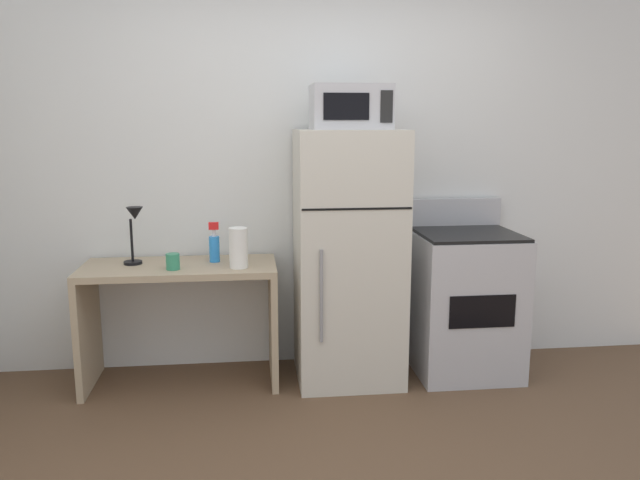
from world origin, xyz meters
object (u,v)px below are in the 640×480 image
at_px(coffee_mug, 173,262).
at_px(refrigerator, 348,257).
at_px(desk_lamp, 134,226).
at_px(microwave, 350,107).
at_px(desk, 181,301).
at_px(oven_range, 465,302).
at_px(spray_bottle, 214,246).
at_px(paper_towel_roll, 238,248).

distance_m(coffee_mug, refrigerator, 1.06).
bearing_deg(coffee_mug, refrigerator, 4.49).
xyz_separation_m(desk_lamp, microwave, (1.29, -0.10, 0.70)).
height_order(desk, microwave, microwave).
height_order(desk, oven_range, oven_range).
bearing_deg(spray_bottle, oven_range, -3.41).
bearing_deg(spray_bottle, refrigerator, -6.67).
distance_m(spray_bottle, refrigerator, 0.83).
bearing_deg(oven_range, desk_lamp, 177.94).
xyz_separation_m(coffee_mug, microwave, (1.06, 0.06, 0.89)).
height_order(coffee_mug, microwave, microwave).
relative_size(coffee_mug, oven_range, 0.09).
height_order(coffee_mug, oven_range, oven_range).
bearing_deg(desk, paper_towel_roll, -17.42).
bearing_deg(microwave, refrigerator, 90.33).
relative_size(microwave, oven_range, 0.42).
height_order(paper_towel_roll, oven_range, oven_range).
height_order(spray_bottle, microwave, microwave).
distance_m(microwave, oven_range, 1.44).
bearing_deg(paper_towel_roll, refrigerator, 6.70).
relative_size(desk_lamp, microwave, 0.77).
bearing_deg(refrigerator, desk, 178.07).
bearing_deg(oven_range, coffee_mug, -177.32).
relative_size(paper_towel_roll, coffee_mug, 2.53).
height_order(desk_lamp, spray_bottle, desk_lamp).
relative_size(desk_lamp, refrigerator, 0.23).
distance_m(paper_towel_roll, refrigerator, 0.68).
relative_size(spray_bottle, refrigerator, 0.16).
relative_size(coffee_mug, microwave, 0.21).
height_order(refrigerator, microwave, microwave).
bearing_deg(microwave, desk_lamp, 175.71).
distance_m(refrigerator, microwave, 0.91).
xyz_separation_m(desk, oven_range, (1.79, -0.03, -0.06)).
bearing_deg(desk, refrigerator, -1.93).
distance_m(desk_lamp, spray_bottle, 0.49).
bearing_deg(refrigerator, paper_towel_roll, -173.30).
bearing_deg(desk_lamp, desk, -8.99).
xyz_separation_m(microwave, oven_range, (0.76, 0.02, -1.22)).
bearing_deg(desk, oven_range, -1.05).
bearing_deg(microwave, coffee_mug, -176.65).
bearing_deg(oven_range, desk, 178.95).
xyz_separation_m(spray_bottle, refrigerator, (0.82, -0.10, -0.07)).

